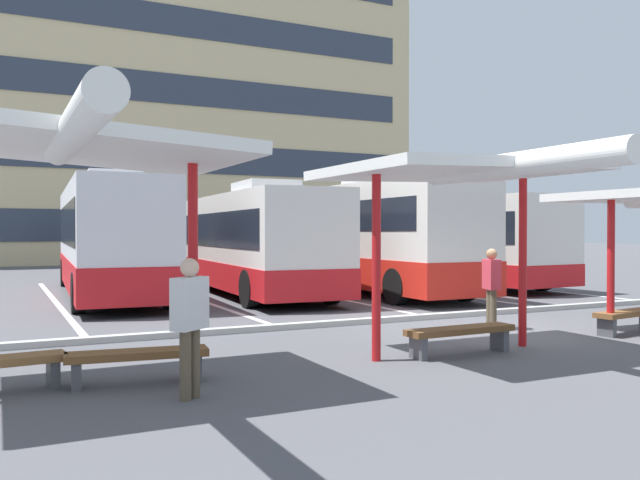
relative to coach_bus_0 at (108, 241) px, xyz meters
The scene contains 19 objects.
ground_plane 12.53m from the coach_bus_0, 61.37° to the right, with size 160.00×160.00×0.00m, color #515156.
terminal_building 27.63m from the coach_bus_0, 76.78° to the left, with size 36.70×11.77×24.02m.
coach_bus_0 is the anchor object (origin of this frame).
coach_bus_1 4.45m from the coach_bus_0, 21.24° to the right, with size 3.13×10.24×3.47m.
coach_bus_2 7.98m from the coach_bus_0, 11.87° to the right, with size 2.74×12.21×3.82m.
coach_bus_3 11.92m from the coach_bus_0, ahead, with size 3.25×10.64×3.51m.
lane_stripe_0 2.54m from the coach_bus_0, 148.28° to the right, with size 0.16×14.00×0.01m, color white.
lane_stripe_1 2.93m from the coach_bus_0, 24.65° to the right, with size 0.16×14.00×0.01m, color white.
lane_stripe_2 6.27m from the coach_bus_0, ahead, with size 0.16×14.00×0.01m, color white.
lane_stripe_3 9.93m from the coach_bus_0, ahead, with size 0.16×14.00×0.01m, color white.
lane_stripe_4 13.65m from the coach_bus_0, ahead, with size 0.16×14.00×0.01m, color white.
waiting_shelter_0 12.82m from the coach_bus_0, 100.65° to the right, with size 4.35×5.39×3.30m.
bench_1 12.53m from the coach_bus_0, 96.71° to the right, with size 1.84×0.64×0.45m.
waiting_shelter_1 13.25m from the coach_bus_0, 73.97° to the right, with size 3.98×5.02×3.15m.
bench_2 13.16m from the coach_bus_0, 73.84° to the right, with size 1.98×0.47×0.45m.
bench_3 14.70m from the coach_bus_0, 56.92° to the right, with size 1.78×0.64×0.45m.
platform_kerb 10.76m from the coach_bus_0, 55.98° to the right, with size 44.00×0.24×0.12m, color #ADADA8.
waiting_passenger_0 13.45m from the coach_bus_0, 94.42° to the right, with size 0.52×0.47×1.68m.
waiting_passenger_1 12.21m from the coach_bus_0, 60.66° to the right, with size 0.36×0.52×1.65m.
Camera 1 is at (-9.05, -10.20, 2.01)m, focal length 36.93 mm.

